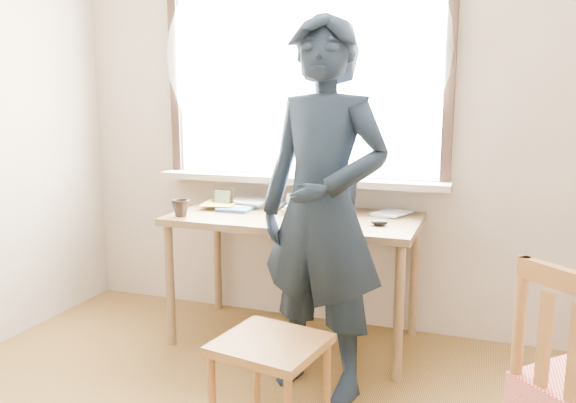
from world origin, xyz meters
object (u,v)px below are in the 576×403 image
(desk, at_px, (295,229))
(laptop, at_px, (325,210))
(mug_dark, at_px, (181,208))
(work_chair, at_px, (270,355))
(person, at_px, (323,211))
(mug_white, at_px, (297,201))

(desk, distance_m, laptop, 0.23)
(desk, bearing_deg, mug_dark, -158.27)
(mug_dark, height_order, work_chair, mug_dark)
(laptop, height_order, person, person)
(mug_dark, bearing_deg, work_chair, -40.71)
(work_chair, distance_m, person, 0.71)
(mug_white, relative_size, person, 0.07)
(desk, bearing_deg, laptop, -10.28)
(mug_dark, distance_m, work_chair, 1.18)
(work_chair, bearing_deg, person, 78.95)
(work_chair, bearing_deg, laptop, 92.03)
(person, bearing_deg, desk, 135.89)
(laptop, distance_m, mug_dark, 0.82)
(person, bearing_deg, work_chair, -87.26)
(desk, xyz_separation_m, mug_dark, (-0.61, -0.24, 0.13))
(mug_white, height_order, mug_dark, mug_white)
(work_chair, bearing_deg, mug_dark, 139.29)
(desk, height_order, work_chair, desk)
(mug_white, distance_m, mug_dark, 0.70)
(laptop, relative_size, work_chair, 0.70)
(mug_white, height_order, work_chair, mug_white)
(laptop, bearing_deg, mug_dark, -165.44)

